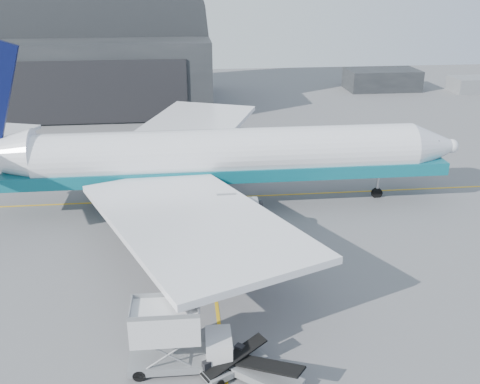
{
  "coord_description": "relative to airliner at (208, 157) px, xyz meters",
  "views": [
    {
      "loc": [
        -1.83,
        -31.42,
        21.88
      ],
      "look_at": [
        2.75,
        10.44,
        4.5
      ],
      "focal_mm": 40.0,
      "sensor_mm": 36.0,
      "label": 1
    }
  ],
  "objects": [
    {
      "name": "ground",
      "position": [
        -0.46,
        -18.31,
        -5.06
      ],
      "size": [
        200.0,
        200.0,
        0.0
      ],
      "primitive_type": "plane",
      "color": "#565659",
      "rests_on": "ground"
    },
    {
      "name": "taxi_lines",
      "position": [
        -0.46,
        -5.64,
        -5.05
      ],
      "size": [
        80.0,
        42.12,
        0.02
      ],
      "color": "gold",
      "rests_on": "ground"
    },
    {
      "name": "hangar",
      "position": [
        -22.46,
        46.64,
        4.48
      ],
      "size": [
        50.0,
        28.3,
        28.0
      ],
      "color": "black",
      "rests_on": "ground"
    },
    {
      "name": "distant_bldg_a",
      "position": [
        37.54,
        53.69,
        -5.06
      ],
      "size": [
        14.0,
        8.0,
        4.0
      ],
      "primitive_type": "cube",
      "color": "black",
      "rests_on": "ground"
    },
    {
      "name": "distant_bldg_b",
      "position": [
        54.54,
        49.69,
        -5.06
      ],
      "size": [
        8.0,
        6.0,
        2.8
      ],
      "primitive_type": "cube",
      "color": "gray",
      "rests_on": "ground"
    },
    {
      "name": "airliner",
      "position": [
        0.0,
        0.0,
        0.0
      ],
      "size": [
        51.56,
        50.0,
        18.1
      ],
      "color": "white",
      "rests_on": "ground"
    },
    {
      "name": "catering_truck",
      "position": [
        -3.26,
        -23.87,
        -2.94
      ],
      "size": [
        6.13,
        2.45,
        4.19
      ],
      "rotation": [
        0.0,
        0.0,
        -0.02
      ],
      "color": "gray",
      "rests_on": "ground"
    },
    {
      "name": "pushback_tug",
      "position": [
        3.65,
        -11.49,
        -4.41
      ],
      "size": [
        3.86,
        2.37,
        1.74
      ],
      "rotation": [
        0.0,
        0.0,
        -0.05
      ],
      "color": "black",
      "rests_on": "ground"
    },
    {
      "name": "belt_loader_a",
      "position": [
        0.07,
        -24.67,
        -4.57
      ],
      "size": [
        4.13,
        3.07,
        1.61
      ],
      "rotation": [
        0.0,
        0.0,
        0.5
      ],
      "color": "gray",
      "rests_on": "ground"
    },
    {
      "name": "belt_loader_b",
      "position": [
        1.59,
        -25.65,
        -4.48
      ],
      "size": [
        4.64,
        4.21,
        1.91
      ],
      "rotation": [
        0.0,
        0.0,
        -0.69
      ],
      "color": "gray",
      "rests_on": "ground"
    },
    {
      "name": "traffic_cone",
      "position": [
        -2.63,
        -11.51,
        -4.79
      ],
      "size": [
        0.4,
        0.4,
        0.58
      ],
      "color": "#E54F07",
      "rests_on": "ground"
    }
  ]
}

